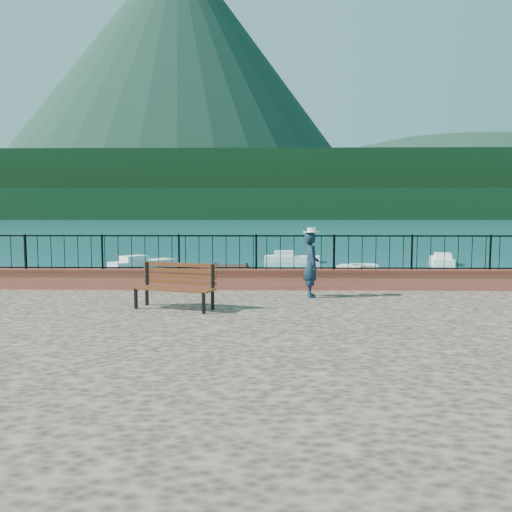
{
  "coord_description": "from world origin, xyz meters",
  "views": [
    {
      "loc": [
        -0.06,
        -10.4,
        3.35
      ],
      "look_at": [
        -0.28,
        2.0,
        2.3
      ],
      "focal_mm": 35.0,
      "sensor_mm": 36.0,
      "label": 1
    }
  ],
  "objects_px": {
    "person": "(311,265)",
    "boat_0": "(154,279)",
    "park_bench": "(175,296)",
    "boat_3": "(143,261)",
    "boat_2": "(374,272)",
    "boat_4": "(292,256)",
    "boat_5": "(442,258)",
    "boat_1": "(361,273)"
  },
  "relations": [
    {
      "from": "boat_0",
      "to": "boat_3",
      "type": "distance_m",
      "value": 9.27
    },
    {
      "from": "boat_2",
      "to": "park_bench",
      "type": "bearing_deg",
      "value": -121.06
    },
    {
      "from": "park_bench",
      "to": "boat_0",
      "type": "bearing_deg",
      "value": 123.31
    },
    {
      "from": "person",
      "to": "boat_0",
      "type": "xyz_separation_m",
      "value": [
        -6.21,
        9.41,
        -1.64
      ]
    },
    {
      "from": "park_bench",
      "to": "boat_2",
      "type": "relative_size",
      "value": 0.54
    },
    {
      "from": "park_bench",
      "to": "person",
      "type": "xyz_separation_m",
      "value": [
        3.24,
        1.72,
        0.53
      ]
    },
    {
      "from": "park_bench",
      "to": "boat_3",
      "type": "distance_m",
      "value": 20.83
    },
    {
      "from": "boat_1",
      "to": "person",
      "type": "bearing_deg",
      "value": -80.27
    },
    {
      "from": "park_bench",
      "to": "person",
      "type": "bearing_deg",
      "value": 46.38
    },
    {
      "from": "boat_3",
      "to": "person",
      "type": "bearing_deg",
      "value": -112.41
    },
    {
      "from": "park_bench",
      "to": "boat_5",
      "type": "distance_m",
      "value": 26.41
    },
    {
      "from": "person",
      "to": "boat_3",
      "type": "height_order",
      "value": "person"
    },
    {
      "from": "person",
      "to": "boat_2",
      "type": "xyz_separation_m",
      "value": [
        4.43,
        12.65,
        -1.64
      ]
    },
    {
      "from": "boat_1",
      "to": "boat_4",
      "type": "height_order",
      "value": "same"
    },
    {
      "from": "boat_4",
      "to": "boat_5",
      "type": "distance_m",
      "value": 10.06
    },
    {
      "from": "person",
      "to": "boat_5",
      "type": "xyz_separation_m",
      "value": [
        10.7,
        20.69,
        -1.64
      ]
    },
    {
      "from": "boat_0",
      "to": "boat_3",
      "type": "relative_size",
      "value": 0.91
    },
    {
      "from": "person",
      "to": "boat_3",
      "type": "xyz_separation_m",
      "value": [
        -8.9,
        18.28,
        -1.64
      ]
    },
    {
      "from": "park_bench",
      "to": "boat_2",
      "type": "height_order",
      "value": "park_bench"
    },
    {
      "from": "boat_2",
      "to": "boat_5",
      "type": "distance_m",
      "value": 10.19
    },
    {
      "from": "boat_2",
      "to": "boat_4",
      "type": "height_order",
      "value": "same"
    },
    {
      "from": "boat_3",
      "to": "boat_4",
      "type": "distance_m",
      "value": 10.25
    },
    {
      "from": "boat_0",
      "to": "boat_1",
      "type": "bearing_deg",
      "value": 9.86
    },
    {
      "from": "park_bench",
      "to": "boat_0",
      "type": "xyz_separation_m",
      "value": [
        -2.98,
        11.13,
        -1.11
      ]
    },
    {
      "from": "person",
      "to": "boat_4",
      "type": "xyz_separation_m",
      "value": [
        0.71,
        21.83,
        -1.64
      ]
    },
    {
      "from": "boat_3",
      "to": "boat_4",
      "type": "xyz_separation_m",
      "value": [
        9.61,
        3.55,
        0.0
      ]
    },
    {
      "from": "person",
      "to": "boat_4",
      "type": "distance_m",
      "value": 21.9
    },
    {
      "from": "person",
      "to": "boat_1",
      "type": "distance_m",
      "value": 12.59
    },
    {
      "from": "person",
      "to": "boat_4",
      "type": "bearing_deg",
      "value": -4.66
    },
    {
      "from": "boat_4",
      "to": "boat_5",
      "type": "relative_size",
      "value": 1.07
    },
    {
      "from": "person",
      "to": "park_bench",
      "type": "bearing_deg",
      "value": 115.23
    },
    {
      "from": "person",
      "to": "boat_5",
      "type": "relative_size",
      "value": 0.47
    },
    {
      "from": "boat_2",
      "to": "boat_4",
      "type": "distance_m",
      "value": 9.91
    },
    {
      "from": "boat_1",
      "to": "boat_4",
      "type": "distance_m",
      "value": 10.3
    },
    {
      "from": "boat_1",
      "to": "park_bench",
      "type": "bearing_deg",
      "value": -90.06
    },
    {
      "from": "boat_2",
      "to": "boat_1",
      "type": "bearing_deg",
      "value": -142.4
    },
    {
      "from": "boat_1",
      "to": "boat_3",
      "type": "xyz_separation_m",
      "value": [
        -12.52,
        6.33,
        0.0
      ]
    },
    {
      "from": "park_bench",
      "to": "boat_3",
      "type": "height_order",
      "value": "park_bench"
    },
    {
      "from": "boat_4",
      "to": "park_bench",
      "type": "bearing_deg",
      "value": -94.1
    },
    {
      "from": "boat_1",
      "to": "boat_5",
      "type": "height_order",
      "value": "same"
    },
    {
      "from": "boat_2",
      "to": "boat_5",
      "type": "height_order",
      "value": "same"
    },
    {
      "from": "boat_0",
      "to": "boat_2",
      "type": "relative_size",
      "value": 1.07
    }
  ]
}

